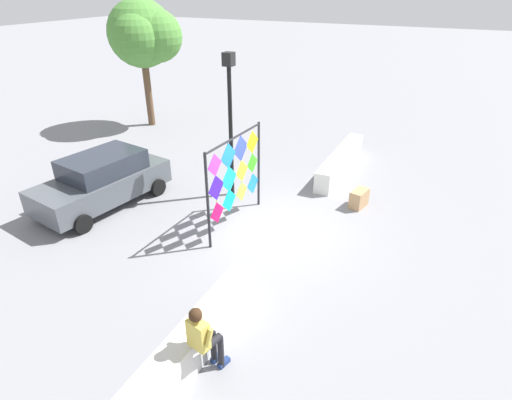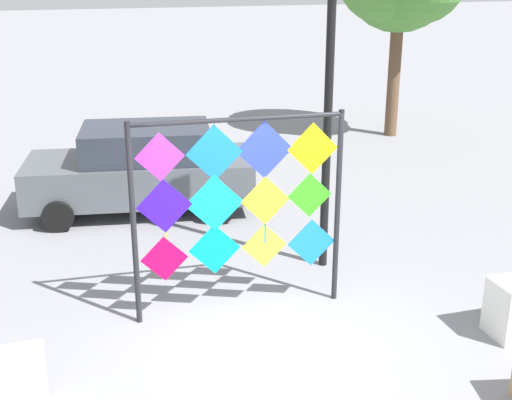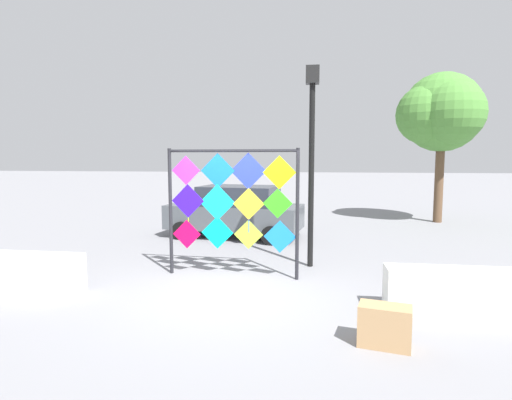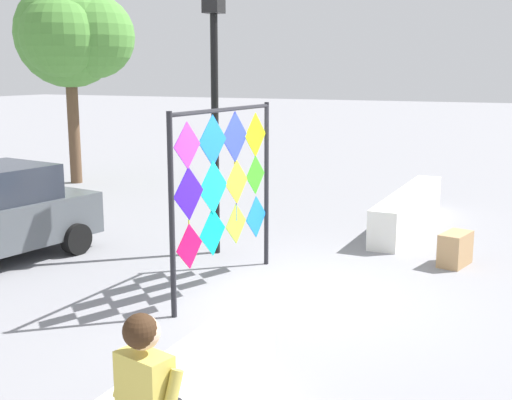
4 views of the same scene
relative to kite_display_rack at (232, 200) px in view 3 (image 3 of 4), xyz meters
The scene contains 6 objects.
ground 1.87m from the kite_display_rack, 81.24° to the right, with size 120.00×120.00×0.00m, color gray.
kite_display_rack is the anchor object (origin of this frame).
parked_car 4.21m from the kite_display_rack, 99.70° to the left, with size 4.13×2.34×1.52m.
cardboard_box_large 3.93m from the kite_display_rack, 48.09° to the right, with size 0.64×0.35×0.53m, color tan.
lamp_post 2.14m from the kite_display_rack, 32.63° to the left, with size 0.28×0.28×4.26m.
tree_palm_like 10.00m from the kite_display_rack, 51.66° to the left, with size 3.06×3.17×5.38m.
Camera 3 is at (1.40, -6.87, 2.36)m, focal length 28.95 mm.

